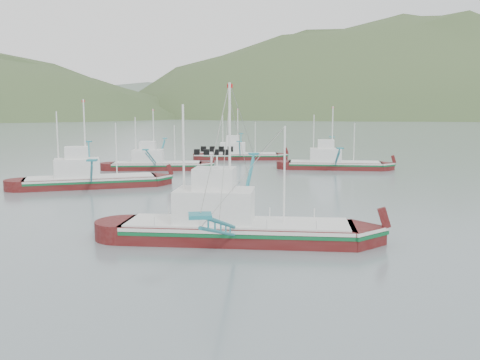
{
  "coord_description": "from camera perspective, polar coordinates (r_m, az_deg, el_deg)",
  "views": [
    {
      "loc": [
        -4.33,
        -34.29,
        8.83
      ],
      "look_at": [
        0.0,
        6.0,
        3.2
      ],
      "focal_mm": 40.0,
      "sensor_mm": 36.0,
      "label": 1
    }
  ],
  "objects": [
    {
      "name": "main_boat",
      "position": [
        34.98,
        -0.56,
        -3.36
      ],
      "size": [
        15.66,
        27.1,
        11.11
      ],
      "rotation": [
        0.0,
        0.0,
        -0.21
      ],
      "color": "#470C0B",
      "rests_on": "ground"
    },
    {
      "name": "headland_right",
      "position": [
        524.73,
        21.75,
        6.39
      ],
      "size": [
        684.0,
        432.0,
        306.0
      ],
      "primitive_type": "ellipsoid",
      "color": "#3A4F28",
      "rests_on": "ground"
    },
    {
      "name": "bg_boat_right",
      "position": [
        76.05,
        9.99,
        2.42
      ],
      "size": [
        13.35,
        23.01,
        9.46
      ],
      "rotation": [
        0.0,
        0.0,
        -0.24
      ],
      "color": "#470C0B",
      "rests_on": "ground"
    },
    {
      "name": "ground",
      "position": [
        35.68,
        1.04,
        -6.42
      ],
      "size": [
        1200.0,
        1200.0,
        0.0
      ],
      "primitive_type": "plane",
      "color": "slate",
      "rests_on": "ground"
    },
    {
      "name": "bg_boat_extra",
      "position": [
        88.74,
        -0.08,
        3.09
      ],
      "size": [
        12.7,
        22.35,
        9.08
      ],
      "rotation": [
        0.0,
        0.0,
        -0.12
      ],
      "color": "#470C0B",
      "rests_on": "ground"
    },
    {
      "name": "bg_boat_left",
      "position": [
        60.48,
        -15.8,
        0.87
      ],
      "size": [
        14.44,
        25.14,
        10.27
      ],
      "rotation": [
        0.0,
        0.0,
        0.18
      ],
      "color": "#470C0B",
      "rests_on": "ground"
    },
    {
      "name": "bg_boat_far",
      "position": [
        75.35,
        -8.98,
        2.04
      ],
      "size": [
        12.59,
        22.43,
        9.08
      ],
      "rotation": [
        0.0,
        0.0,
        -0.07
      ],
      "color": "#470C0B",
      "rests_on": "ground"
    },
    {
      "name": "ridge_distant",
      "position": [
        595.35,
        -2.85,
        7.06
      ],
      "size": [
        960.0,
        400.0,
        240.0
      ],
      "primitive_type": "ellipsoid",
      "color": "slate",
      "rests_on": "ground"
    }
  ]
}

